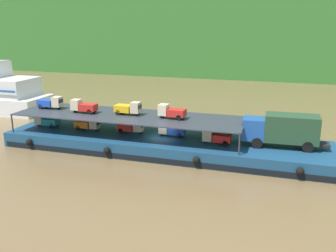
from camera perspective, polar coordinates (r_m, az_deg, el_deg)
The scene contains 13 objects.
ground_plane at distance 39.33m, azimuth -0.74°, elevation -3.74°, with size 400.00×400.00×0.00m, color brown.
cargo_barge at distance 39.07m, azimuth -0.76°, elevation -2.71°, with size 33.11×7.90×1.50m.
covered_lorry at distance 36.92m, azimuth 16.73°, elevation -0.49°, with size 7.92×2.56×3.10m.
cargo_rack at distance 39.67m, azimuth -5.98°, elevation 1.52°, with size 23.91×6.56×2.00m.
mini_truck_lower_stern at distance 44.64m, azimuth -17.65°, elevation 0.78°, with size 2.77×1.24×1.38m.
mini_truck_lower_aft at distance 42.09m, azimuth -11.84°, elevation 0.33°, with size 2.76×1.23×1.38m.
mini_truck_lower_mid at distance 40.28m, azimuth -5.51°, elevation -0.08°, with size 2.75×1.21×1.38m.
mini_truck_lower_fore at distance 38.98m, azimuth 0.55°, elevation -0.53°, with size 2.77×1.25×1.38m.
mini_truck_lower_bow at distance 36.81m, azimuth 7.23°, elevation -1.62°, with size 2.74×1.20×1.38m.
mini_truck_upper_stern at distance 44.28m, azimuth -17.11°, elevation 3.37°, with size 2.76×1.24×1.38m.
mini_truck_upper_mid at distance 41.35m, azimuth -12.51°, elevation 2.88°, with size 2.76×1.23×1.38m.
mini_truck_upper_fore at distance 39.73m, azimuth -5.92°, elevation 2.66°, with size 2.79×1.28×1.38m.
mini_truck_upper_bow at distance 37.96m, azimuth 0.51°, elevation 2.15°, with size 2.80×1.30×1.38m.
Camera 1 is at (11.68, -35.30, 12.81)m, focal length 40.84 mm.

